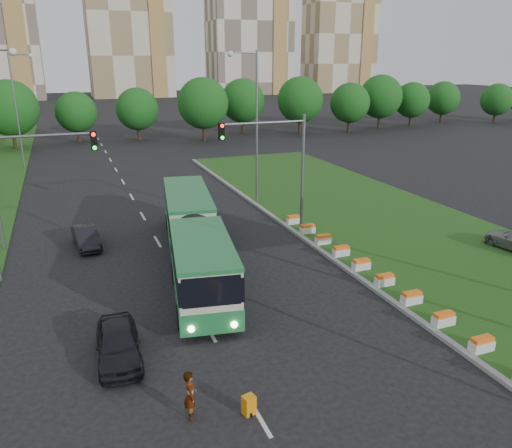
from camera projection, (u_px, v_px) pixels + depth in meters
name	position (u px, v px, depth m)	size (l,w,h in m)	color
ground	(271.00, 317.00, 22.94)	(360.00, 360.00, 0.00)	black
grass_median	(399.00, 230.00, 34.47)	(14.00, 60.00, 0.15)	#224F16
median_kerb	(310.00, 243.00, 32.07)	(0.30, 60.00, 0.18)	gray
lane_markings	(139.00, 209.00, 39.61)	(0.20, 100.00, 0.01)	silver
flower_planters	(372.00, 272.00, 26.78)	(1.10, 20.30, 0.60)	silver
traffic_mast_median	(280.00, 158.00, 31.76)	(5.76, 0.32, 8.00)	slate
traffic_mast_left	(19.00, 181.00, 25.66)	(5.76, 0.32, 8.00)	slate
street_lamps	(158.00, 156.00, 28.88)	(36.00, 60.00, 12.00)	slate
tree_line	(189.00, 108.00, 73.66)	(120.00, 8.00, 9.00)	#165517
apartment_tower_ceast	(127.00, 13.00, 153.08)	(25.00, 15.00, 50.00)	beige
apartment_tower_east	(249.00, 22.00, 167.30)	(27.00, 15.00, 47.00)	beige
midrise_east	(340.00, 35.00, 180.43)	(24.00, 14.00, 40.00)	beige
articulated_bus	(191.00, 236.00, 28.34)	(2.71, 17.37, 2.86)	beige
car_left_near	(118.00, 343.00, 19.55)	(1.67, 4.14, 1.41)	black
car_left_far	(86.00, 237.00, 31.43)	(1.35, 3.88, 1.28)	black
pedestrian	(190.00, 395.00, 16.28)	(0.64, 0.42, 1.74)	gray
shopping_trolley	(249.00, 405.00, 16.60)	(0.40, 0.42, 0.68)	orange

